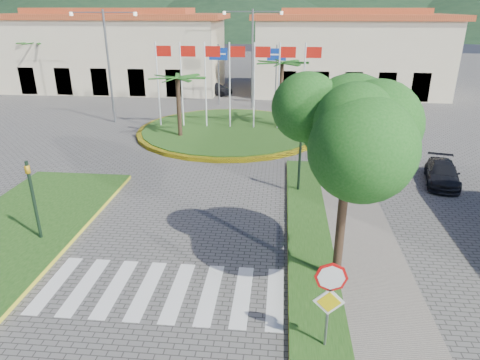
# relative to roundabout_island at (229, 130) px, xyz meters

# --- Properties ---
(sidewalk_right) EXTENTS (4.00, 28.00, 0.15)m
(sidewalk_right) POSITION_rel_roundabout_island_xyz_m (6.00, -20.00, -0.10)
(sidewalk_right) COLOR gray
(sidewalk_right) RESTS_ON ground
(verge_right) EXTENTS (1.60, 28.00, 0.18)m
(verge_right) POSITION_rel_roundabout_island_xyz_m (4.80, -20.00, -0.09)
(verge_right) COLOR #1B4814
(verge_right) RESTS_ON ground
(median_left) EXTENTS (5.00, 14.00, 0.18)m
(median_left) POSITION_rel_roundabout_island_xyz_m (-6.50, -16.00, -0.09)
(median_left) COLOR #1B4814
(median_left) RESTS_ON ground
(crosswalk) EXTENTS (8.00, 3.00, 0.01)m
(crosswalk) POSITION_rel_roundabout_island_xyz_m (-0.00, -18.00, -0.17)
(crosswalk) COLOR silver
(crosswalk) RESTS_ON ground
(roundabout_island) EXTENTS (12.70, 12.70, 6.00)m
(roundabout_island) POSITION_rel_roundabout_island_xyz_m (0.00, 0.00, 0.00)
(roundabout_island) COLOR yellow
(roundabout_island) RESTS_ON ground
(stop_sign) EXTENTS (0.80, 0.11, 2.65)m
(stop_sign) POSITION_rel_roundabout_island_xyz_m (4.90, -20.04, 1.61)
(stop_sign) COLOR slate
(stop_sign) RESTS_ON ground
(deciduous_tree) EXTENTS (3.60, 3.60, 6.80)m
(deciduous_tree) POSITION_rel_roundabout_island_xyz_m (5.50, -17.00, 5.00)
(deciduous_tree) COLOR black
(deciduous_tree) RESTS_ON ground
(traffic_light_left) EXTENTS (0.15, 0.18, 3.20)m
(traffic_light_left) POSITION_rel_roundabout_island_xyz_m (-5.20, -15.50, 1.77)
(traffic_light_left) COLOR black
(traffic_light_left) RESTS_ON ground
(traffic_light_right) EXTENTS (0.15, 0.18, 3.20)m
(traffic_light_right) POSITION_rel_roundabout_island_xyz_m (4.50, -10.00, 1.77)
(traffic_light_right) COLOR black
(traffic_light_right) RESTS_ON ground
(traffic_light_far) EXTENTS (0.18, 0.15, 3.20)m
(traffic_light_far) POSITION_rel_roundabout_island_xyz_m (8.00, 4.00, 1.77)
(traffic_light_far) COLOR black
(traffic_light_far) RESTS_ON ground
(direction_sign_west) EXTENTS (1.60, 0.14, 5.20)m
(direction_sign_west) POSITION_rel_roundabout_island_xyz_m (-2.00, 8.97, 3.35)
(direction_sign_west) COLOR slate
(direction_sign_west) RESTS_ON ground
(direction_sign_east) EXTENTS (1.60, 0.14, 5.20)m
(direction_sign_east) POSITION_rel_roundabout_island_xyz_m (3.00, 8.97, 3.35)
(direction_sign_east) COLOR slate
(direction_sign_east) RESTS_ON ground
(street_lamp_centre) EXTENTS (4.80, 0.16, 8.00)m
(street_lamp_centre) POSITION_rel_roundabout_island_xyz_m (1.00, 8.00, 4.32)
(street_lamp_centre) COLOR slate
(street_lamp_centre) RESTS_ON ground
(street_lamp_west) EXTENTS (4.80, 0.16, 8.00)m
(street_lamp_west) POSITION_rel_roundabout_island_xyz_m (-9.00, 2.00, 4.32)
(street_lamp_west) COLOR slate
(street_lamp_west) RESTS_ON ground
(building_left) EXTENTS (23.32, 9.54, 8.05)m
(building_left) POSITION_rel_roundabout_island_xyz_m (-14.00, 16.00, 3.73)
(building_left) COLOR beige
(building_left) RESTS_ON ground
(building_right) EXTENTS (19.08, 9.54, 8.05)m
(building_right) POSITION_rel_roundabout_island_xyz_m (10.00, 16.00, 3.73)
(building_right) COLOR beige
(building_right) RESTS_ON ground
(hill_near_back) EXTENTS (110.00, 110.00, 16.00)m
(hill_near_back) POSITION_rel_roundabout_island_xyz_m (-10.00, 108.00, 7.82)
(hill_near_back) COLOR black
(hill_near_back) RESTS_ON ground
(white_van) EXTENTS (4.21, 2.57, 1.09)m
(white_van) POSITION_rel_roundabout_island_xyz_m (-8.40, 13.94, 0.37)
(white_van) COLOR white
(white_van) RESTS_ON ground
(car_dark_a) EXTENTS (4.02, 2.92, 1.27)m
(car_dark_a) POSITION_rel_roundabout_island_xyz_m (-3.18, 13.63, 0.46)
(car_dark_a) COLOR black
(car_dark_a) RESTS_ON ground
(car_dark_b) EXTENTS (4.28, 1.93, 1.36)m
(car_dark_b) POSITION_rel_roundabout_island_xyz_m (5.63, 11.61, 0.50)
(car_dark_b) COLOR black
(car_dark_b) RESTS_ON ground
(car_side_right) EXTENTS (2.24, 3.86, 1.05)m
(car_side_right) POSITION_rel_roundabout_island_xyz_m (11.63, -8.09, 0.35)
(car_side_right) COLOR black
(car_side_right) RESTS_ON ground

